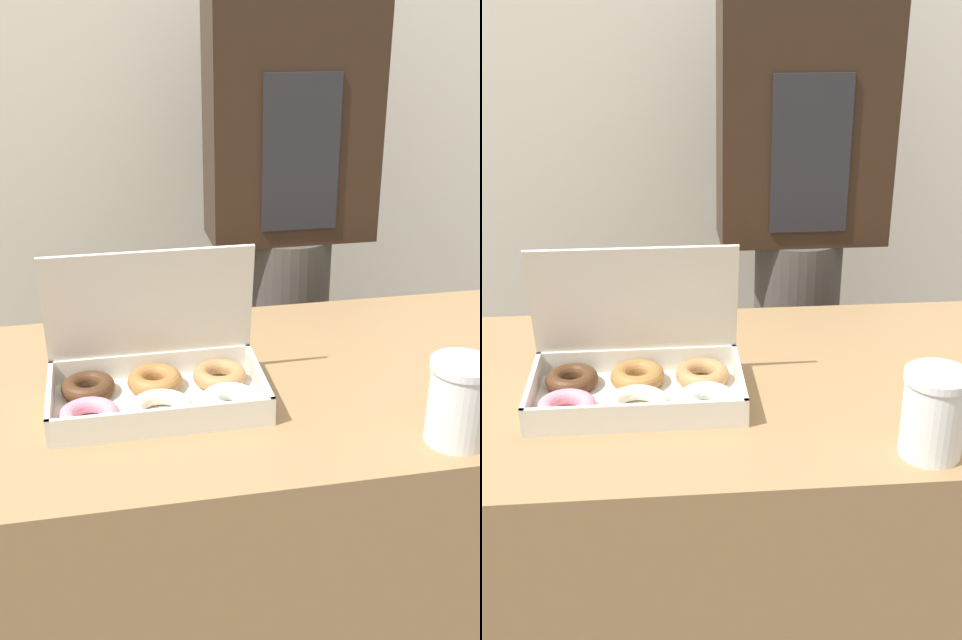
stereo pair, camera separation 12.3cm
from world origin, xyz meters
TOP-DOWN VIEW (x-y plane):
  - wall_back at (0.00, 0.97)m, footprint 10.00×0.05m
  - table at (0.00, 0.00)m, footprint 1.18×0.64m
  - donut_box at (-0.21, -0.05)m, footprint 0.35×0.23m
  - coffee_cup at (0.22, -0.25)m, footprint 0.10×0.10m
  - person_customer at (0.18, 0.59)m, footprint 0.39×0.23m

SIDE VIEW (x-z plane):
  - table at x=0.00m, z-range 0.00..0.78m
  - donut_box at x=-0.21m, z-range 0.69..0.94m
  - coffee_cup at x=0.22m, z-range 0.78..0.91m
  - person_customer at x=0.18m, z-range 0.10..1.73m
  - wall_back at x=0.00m, z-range 0.00..2.60m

